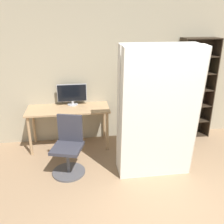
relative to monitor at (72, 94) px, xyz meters
The scene contains 7 objects.
wall_back 1.25m from the monitor, ahead, with size 8.00×0.06×2.70m.
desk 0.37m from the monitor, 114.43° to the right, with size 1.49×0.60×0.77m.
monitor is the anchor object (origin of this frame).
office_chair 1.20m from the monitor, 94.77° to the right, with size 0.55×0.55×0.92m.
bookshelf 2.32m from the monitor, ahead, with size 0.69×0.33×1.97m.
mattress_near 1.83m from the monitor, 47.08° to the right, with size 1.12×0.36×2.01m.
mattress_far 1.66m from the monitor, 41.38° to the right, with size 1.12×0.28×2.00m.
Camera 1 is at (-1.09, -1.72, 2.35)m, focal length 40.00 mm.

